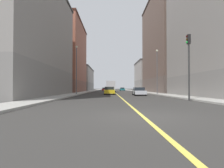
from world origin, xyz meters
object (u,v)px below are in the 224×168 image
car_blue (110,89)px  car_teal (122,89)px  street_lamp_left_near (157,67)px  street_lamp_right_near (76,65)px  building_left_far (148,76)px  building_right_distant (81,79)px  car_green (110,90)px  building_left_mid (167,45)px  traffic_light_left_near (189,58)px  box_truck (111,86)px  building_right_midblock (67,58)px  building_right_corner (27,36)px  building_left_near (215,25)px  car_silver (139,91)px  car_red (105,89)px  car_yellow (109,91)px

car_blue → car_teal: bearing=62.9°
street_lamp_left_near → street_lamp_right_near: 14.22m
building_left_far → building_right_distant: bearing=163.1°
car_green → building_left_mid: bearing=12.3°
street_lamp_left_near → street_lamp_right_near: (-14.18, -0.97, 0.23)m
traffic_light_left_near → box_truck: bearing=101.7°
building_right_distant → box_truck: (12.02, -24.46, -3.11)m
building_right_midblock → car_teal: 28.06m
building_left_mid → street_lamp_left_near: size_ratio=3.08×
building_right_corner → building_right_distant: size_ratio=0.94×
building_right_corner → car_blue: size_ratio=5.12×
street_lamp_right_near → box_truck: 21.44m
building_left_mid → car_blue: (-14.20, 16.11, -11.52)m
building_left_near → building_right_distant: 58.05m
box_truck → street_lamp_left_near: bearing=-67.1°
building_left_far → street_lamp_right_near: 41.96m
building_right_corner → car_blue: 38.73m
car_blue → building_left_mid: bearing=-48.6°
car_silver → box_truck: bearing=101.0°
building_left_mid → car_silver: building_left_mid is taller
building_left_near → building_right_corner: 26.24m
traffic_light_left_near → car_silver: size_ratio=1.35×
car_green → car_teal: bearing=80.5°
building_left_far → car_blue: bearing=-156.4°
car_silver → building_left_near: bearing=-24.9°
building_right_corner → car_blue: building_right_corner is taller
street_lamp_right_near → car_red: street_lamp_right_near is taller
car_red → box_truck: (2.14, -17.60, 0.99)m
building_right_midblock → car_blue: building_right_midblock is taller
building_right_corner → car_yellow: bearing=30.9°
building_left_near → car_yellow: (-14.54, 8.39, -9.12)m
building_left_far → car_silver: bearing=-104.1°
street_lamp_right_near → car_blue: 31.48m
building_left_far → car_red: 17.04m
building_left_near → building_left_far: size_ratio=1.24×
building_right_distant → street_lamp_right_near: building_right_distant is taller
building_right_corner → building_right_distant: bearing=90.0°
car_teal → car_blue: car_teal is taller
car_silver → box_truck: (-4.37, 22.57, 0.98)m
car_yellow → traffic_light_left_near: bearing=-64.6°
building_left_mid → street_lamp_left_near: building_left_mid is taller
building_left_near → building_left_far: building_left_near is taller
building_left_mid → box_truck: size_ratio=3.47×
building_left_mid → street_lamp_right_near: size_ratio=2.92×
building_left_mid → traffic_light_left_near: bearing=-103.7°
building_left_far → traffic_light_left_near: building_left_far is taller
building_left_near → traffic_light_left_near: size_ratio=3.12×
traffic_light_left_near → street_lamp_right_near: 19.48m
building_left_near → box_truck: (-14.16, 27.11, -8.17)m
building_left_near → car_red: bearing=110.0°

